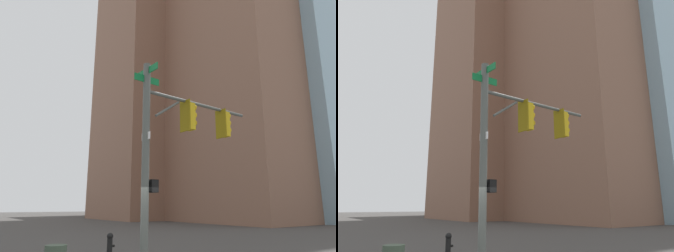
# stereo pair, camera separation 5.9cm
# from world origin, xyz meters

# --- Properties ---
(signal_pole_assembly) EXTENTS (5.36, 1.22, 6.63)m
(signal_pole_assembly) POSITION_xyz_m (1.61, -0.32, 4.24)
(signal_pole_assembly) COLOR #4C514C
(signal_pole_assembly) RESTS_ON ground_plane
(fire_hydrant) EXTENTS (0.34, 0.26, 0.87)m
(fire_hydrant) POSITION_xyz_m (1.07, 3.54, 0.47)
(fire_hydrant) COLOR black
(fire_hydrant) RESTS_ON ground_plane
(building_brick_nearside) EXTENTS (18.46, 14.78, 43.23)m
(building_brick_nearside) POSITION_xyz_m (23.79, 33.78, 21.62)
(building_brick_nearside) COLOR #845B47
(building_brick_nearside) RESTS_ON ground_plane
(building_brick_midblock) EXTENTS (18.76, 17.77, 48.54)m
(building_brick_midblock) POSITION_xyz_m (29.12, 18.58, 24.27)
(building_brick_midblock) COLOR #845B47
(building_brick_midblock) RESTS_ON ground_plane
(building_glass_tower) EXTENTS (28.15, 28.92, 76.92)m
(building_glass_tower) POSITION_xyz_m (42.71, 22.38, 38.46)
(building_glass_tower) COLOR #8CB2C6
(building_glass_tower) RESTS_ON ground_plane
(building_brick_farside) EXTENTS (19.82, 18.94, 35.40)m
(building_brick_farside) POSITION_xyz_m (32.97, 47.47, 17.70)
(building_brick_farside) COLOR #845B47
(building_brick_farside) RESTS_ON ground_plane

